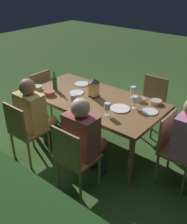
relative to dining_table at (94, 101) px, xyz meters
The scene contains 23 objects.
ground_plane 0.70m from the dining_table, ahead, with size 16.00×16.00×0.00m, color #385B28.
dining_table is the anchor object (origin of this frame).
chair_head_near 1.25m from the dining_table, behind, with size 0.40×0.42×0.87m.
chair_side_right_b 1.02m from the dining_table, 63.60° to the left, with size 0.42×0.40×0.87m.
person_in_mustard 0.83m from the dining_table, 57.56° to the left, with size 0.38×0.47×1.15m.
chair_side_right_a 1.02m from the dining_table, 116.40° to the left, with size 0.42×0.40×0.87m.
person_in_rust 0.83m from the dining_table, 122.44° to the left, with size 0.38×0.47×1.15m.
chair_side_left_a 1.02m from the dining_table, 116.40° to the right, with size 0.42×0.40×0.87m.
chair_head_far 1.25m from the dining_table, ahead, with size 0.40×0.42×0.87m.
lantern_centerpiece 0.20m from the dining_table, 57.56° to the right, with size 0.15×0.15×0.27m.
green_bottle_on_table 0.66m from the dining_table, 12.93° to the left, with size 0.07×0.07×0.29m.
wine_glass_a 0.64m from the dining_table, behind, with size 0.08×0.08×0.17m.
wine_glass_b 0.41m from the dining_table, 84.64° to the left, with size 0.08×0.08×0.17m.
wine_glass_c 0.55m from the dining_table, 147.68° to the left, with size 0.08×0.08×0.17m.
wine_glass_d 0.57m from the dining_table, 139.96° to the right, with size 0.08×0.08×0.17m.
plate_a 0.48m from the dining_table, behind, with size 0.26×0.26×0.01m, color white.
plate_b 0.53m from the dining_table, 30.26° to the right, with size 0.22×0.22×0.01m, color white.
plate_c 0.30m from the dining_table, ahead, with size 0.21×0.21×0.01m, color white.
plate_d 0.82m from the dining_table, behind, with size 0.21×0.21×0.01m, color silver.
bowl_olives 0.64m from the dining_table, 30.15° to the left, with size 0.15×0.15×0.06m.
bowl_bread 0.86m from the dining_table, 153.17° to the right, with size 0.15×0.15×0.05m.
bowl_salad 0.66m from the dining_table, 151.20° to the right, with size 0.12×0.12×0.05m.
bowl_dip 0.90m from the dining_table, 19.44° to the left, with size 0.15×0.15×0.05m.
Camera 1 is at (-2.08, 2.55, 2.31)m, focal length 41.77 mm.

